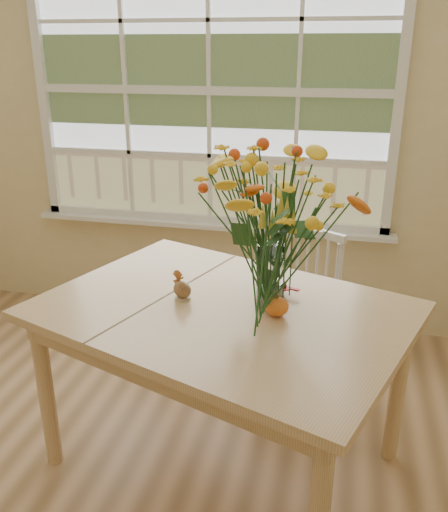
# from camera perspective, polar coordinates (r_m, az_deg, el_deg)

# --- Properties ---
(wall_back) EXTENTS (4.00, 0.02, 2.70)m
(wall_back) POSITION_cam_1_polar(r_m,az_deg,el_deg) (3.54, -1.41, 13.83)
(wall_back) COLOR beige
(wall_back) RESTS_ON floor
(window) EXTENTS (2.42, 0.12, 1.74)m
(window) POSITION_cam_1_polar(r_m,az_deg,el_deg) (3.49, -1.60, 16.71)
(window) COLOR silver
(window) RESTS_ON wall_back
(dining_table) EXTENTS (1.75, 1.50, 0.79)m
(dining_table) POSITION_cam_1_polar(r_m,az_deg,el_deg) (2.31, -0.11, -7.41)
(dining_table) COLOR tan
(dining_table) RESTS_ON floor
(windsor_chair) EXTENTS (0.48, 0.47, 0.88)m
(windsor_chair) POSITION_cam_1_polar(r_m,az_deg,el_deg) (2.99, 7.99, -5.00)
(windsor_chair) COLOR white
(windsor_chair) RESTS_ON floor
(flower_vase) EXTENTS (0.55, 0.55, 0.66)m
(flower_vase) POSITION_cam_1_polar(r_m,az_deg,el_deg) (2.15, 5.14, 4.38)
(flower_vase) COLOR white
(flower_vase) RESTS_ON dining_table
(pumpkin) EXTENTS (0.10, 0.10, 0.08)m
(pumpkin) POSITION_cam_1_polar(r_m,az_deg,el_deg) (2.19, 5.56, -5.39)
(pumpkin) COLOR orange
(pumpkin) RESTS_ON dining_table
(turkey_figurine) EXTENTS (0.11, 0.10, 0.11)m
(turkey_figurine) POSITION_cam_1_polar(r_m,az_deg,el_deg) (2.32, -4.41, -3.55)
(turkey_figurine) COLOR #CCB78C
(turkey_figurine) RESTS_ON dining_table
(dark_gourd) EXTENTS (0.12, 0.07, 0.06)m
(dark_gourd) POSITION_cam_1_polar(r_m,az_deg,el_deg) (2.39, 5.77, -3.16)
(dark_gourd) COLOR #38160F
(dark_gourd) RESTS_ON dining_table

